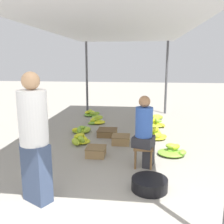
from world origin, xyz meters
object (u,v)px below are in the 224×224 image
(banana_pile_left_1, at_px, (80,140))
(crate_mid, at_px, (107,132))
(vendor_foreground, at_px, (34,137))
(banana_pile_right_3, at_px, (155,123))
(banana_pile_right_0, at_px, (156,135))
(banana_pile_left_3, at_px, (96,121))
(stool, at_px, (143,150))
(basin_black, at_px, (149,184))
(banana_pile_right_1, at_px, (153,117))
(crate_near, at_px, (121,140))
(vendor_seated, at_px, (145,131))
(banana_pile_left_0, at_px, (92,113))
(banana_pile_left_2, at_px, (82,130))
(crate_far, at_px, (96,151))
(banana_pile_right_2, at_px, (172,151))

(banana_pile_left_1, relative_size, crate_mid, 1.09)
(vendor_foreground, bearing_deg, banana_pile_left_1, 90.12)
(banana_pile_right_3, bearing_deg, banana_pile_right_0, -91.63)
(banana_pile_left_3, height_order, banana_pile_right_3, banana_pile_right_3)
(banana_pile_left_3, bearing_deg, stool, -64.83)
(stool, bearing_deg, basin_black, -83.64)
(basin_black, height_order, banana_pile_right_1, basin_black)
(vendor_foreground, bearing_deg, crate_near, 69.68)
(banana_pile_right_3, bearing_deg, vendor_seated, -96.56)
(vendor_foreground, bearing_deg, banana_pile_right_0, 59.54)
(vendor_seated, height_order, basin_black, vendor_seated)
(banana_pile_left_0, distance_m, banana_pile_left_2, 1.98)
(banana_pile_right_1, xyz_separation_m, banana_pile_right_3, (-0.01, -0.96, 0.04))
(basin_black, xyz_separation_m, banana_pile_left_3, (-1.48, 3.78, 0.01))
(banana_pile_left_1, distance_m, crate_mid, 0.88)
(banana_pile_right_0, relative_size, banana_pile_right_3, 0.85)
(banana_pile_left_1, height_order, banana_pile_left_3, banana_pile_left_3)
(vendor_seated, bearing_deg, crate_far, 158.13)
(banana_pile_left_1, bearing_deg, vendor_seated, -36.48)
(banana_pile_left_1, distance_m, banana_pile_left_2, 0.93)
(stool, relative_size, basin_black, 0.72)
(basin_black, xyz_separation_m, banana_pile_left_1, (-1.51, 1.90, 0.00))
(stool, bearing_deg, vendor_foreground, -137.68)
(vendor_foreground, xyz_separation_m, crate_near, (0.92, 2.49, -0.80))
(basin_black, bearing_deg, banana_pile_left_0, 110.85)
(vendor_foreground, distance_m, vendor_seated, 1.95)
(banana_pile_left_0, bearing_deg, banana_pile_left_3, -71.19)
(vendor_foreground, height_order, banana_pile_right_3, vendor_foreground)
(banana_pile_left_2, bearing_deg, banana_pile_left_3, 78.20)
(vendor_foreground, relative_size, banana_pile_right_2, 2.97)
(banana_pile_right_2, bearing_deg, banana_pile_left_3, 130.19)
(banana_pile_left_2, xyz_separation_m, crate_near, (1.09, -0.78, 0.03))
(banana_pile_right_0, bearing_deg, banana_pile_left_1, -161.66)
(banana_pile_right_0, height_order, banana_pile_right_1, banana_pile_right_0)
(stool, bearing_deg, crate_far, 157.47)
(crate_mid, bearing_deg, banana_pile_right_2, -38.15)
(banana_pile_right_2, bearing_deg, vendor_seated, -133.48)
(vendor_seated, bearing_deg, banana_pile_right_3, 83.44)
(vendor_foreground, distance_m, banana_pile_right_0, 3.50)
(basin_black, bearing_deg, crate_mid, 110.70)
(banana_pile_right_1, bearing_deg, crate_near, -108.00)
(vendor_foreground, distance_m, crate_far, 1.92)
(stool, bearing_deg, banana_pile_right_1, 84.75)
(vendor_foreground, height_order, crate_far, vendor_foreground)
(stool, xyz_separation_m, banana_pile_left_3, (-1.39, 2.95, -0.21))
(crate_far, bearing_deg, stool, -22.53)
(vendor_seated, xyz_separation_m, banana_pile_left_0, (-1.75, 3.95, -0.57))
(banana_pile_left_0, xyz_separation_m, banana_pile_right_3, (2.07, -1.12, 0.01))
(banana_pile_left_1, height_order, banana_pile_left_2, banana_pile_left_1)
(vendor_seated, bearing_deg, banana_pile_left_1, 143.52)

